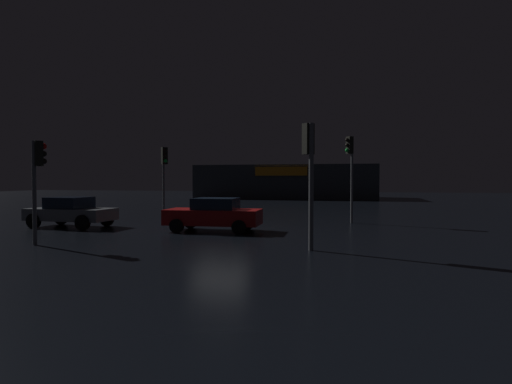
{
  "coord_description": "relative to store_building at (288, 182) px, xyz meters",
  "views": [
    {
      "loc": [
        5.84,
        -17.95,
        2.3
      ],
      "look_at": [
        0.44,
        5.4,
        1.57
      ],
      "focal_mm": 29.4,
      "sensor_mm": 36.0,
      "label": 1
    }
  ],
  "objects": [
    {
      "name": "ground_plane",
      "position": [
        2.09,
        -33.96,
        -2.01
      ],
      "size": [
        120.0,
        120.0,
        0.0
      ],
      "primitive_type": "plane",
      "color": "black"
    },
    {
      "name": "traffic_signal_cross_right",
      "position": [
        6.55,
        -38.32,
        0.86
      ],
      "size": [
        0.42,
        0.42,
        4.1
      ],
      "color": "#595B60",
      "rests_on": "ground"
    },
    {
      "name": "car_far",
      "position": [
        -5.27,
        -34.37,
        -1.26
      ],
      "size": [
        4.13,
        2.15,
        1.45
      ],
      "color": "slate",
      "rests_on": "ground"
    },
    {
      "name": "car_near",
      "position": [
        1.94,
        -34.31,
        -1.26
      ],
      "size": [
        4.22,
        2.08,
        1.47
      ],
      "color": "#A51414",
      "rests_on": "ground"
    },
    {
      "name": "store_building",
      "position": [
        0.0,
        0.0,
        0.0
      ],
      "size": [
        21.48,
        10.07,
        4.02
      ],
      "color": "#33383D",
      "rests_on": "ground"
    },
    {
      "name": "traffic_signal_main",
      "position": [
        -2.71,
        -29.48,
        1.04
      ],
      "size": [
        0.42,
        0.42,
        4.15
      ],
      "color": "#595B60",
      "rests_on": "ground"
    },
    {
      "name": "traffic_signal_cross_left",
      "position": [
        -2.79,
        -39.38,
        0.61
      ],
      "size": [
        0.42,
        0.43,
        3.64
      ],
      "color": "#595B60",
      "rests_on": "ground"
    },
    {
      "name": "traffic_signal_opposite",
      "position": [
        7.79,
        -29.44,
        1.31
      ],
      "size": [
        0.43,
        0.41,
        4.53
      ],
      "color": "#595B60",
      "rests_on": "ground"
    }
  ]
}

